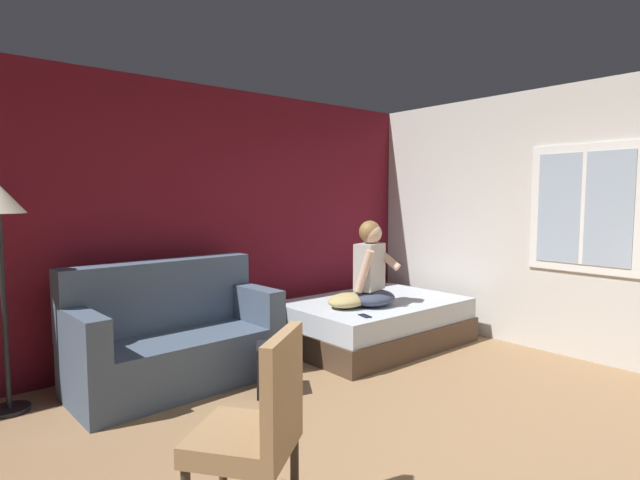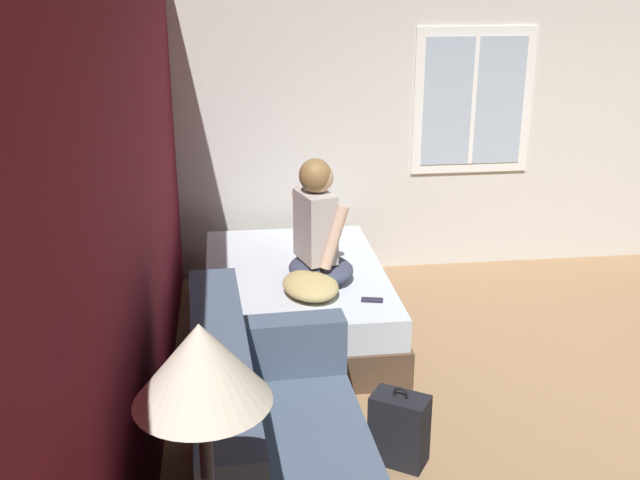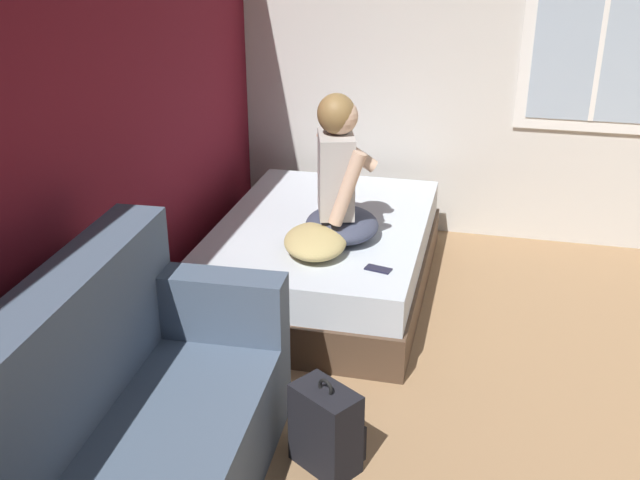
{
  "view_description": "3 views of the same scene",
  "coord_description": "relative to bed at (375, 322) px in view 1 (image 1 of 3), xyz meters",
  "views": [
    {
      "loc": [
        -2.35,
        -1.65,
        1.6
      ],
      "look_at": [
        0.62,
        1.89,
        1.2
      ],
      "focal_mm": 28.0,
      "sensor_mm": 36.0,
      "label": 1
    },
    {
      "loc": [
        -3.51,
        2.51,
        2.51
      ],
      "look_at": [
        0.83,
        1.96,
        0.95
      ],
      "focal_mm": 42.0,
      "sensor_mm": 36.0,
      "label": 2
    },
    {
      "loc": [
        -2.75,
        1.05,
        2.29
      ],
      "look_at": [
        0.34,
        1.79,
        0.89
      ],
      "focal_mm": 42.0,
      "sensor_mm": 36.0,
      "label": 3
    }
  ],
  "objects": [
    {
      "name": "wall_back_accent",
      "position": [
        -1.52,
        0.96,
        1.11
      ],
      "size": [
        10.38,
        0.16,
        2.7
      ],
      "primitive_type": "cube",
      "color": "maroon",
      "rests_on": "ground"
    },
    {
      "name": "bed",
      "position": [
        0.0,
        0.0,
        0.0
      ],
      "size": [
        1.94,
        1.32,
        0.48
      ],
      "color": "#4C3828",
      "rests_on": "ground"
    },
    {
      "name": "side_chair",
      "position": [
        -2.66,
        -1.79,
        0.3
      ],
      "size": [
        0.64,
        0.64,
        0.98
      ],
      "color": "#382D23",
      "rests_on": "ground"
    },
    {
      "name": "person_seated",
      "position": [
        -0.21,
        -0.15,
        0.6
      ],
      "size": [
        0.62,
        0.57,
        0.88
      ],
      "color": "#383D51",
      "rests_on": "bed"
    },
    {
      "name": "cell_phone",
      "position": [
        -0.61,
        -0.45,
        0.25
      ],
      "size": [
        0.1,
        0.16,
        0.01
      ],
      "primitive_type": "cube",
      "rotation": [
        0.0,
        0.0,
        6.05
      ],
      "color": "black",
      "rests_on": "bed"
    },
    {
      "name": "backpack",
      "position": [
        -1.66,
        -0.41,
        -0.04
      ],
      "size": [
        0.34,
        0.35,
        0.46
      ],
      "color": "black",
      "rests_on": "ground"
    },
    {
      "name": "ground_plane",
      "position": [
        -1.52,
        -2.05,
        -0.24
      ],
      "size": [
        40.0,
        40.0,
        0.0
      ],
      "primitive_type": "plane",
      "color": "#93704C"
    },
    {
      "name": "throw_pillow",
      "position": [
        -0.46,
        -0.06,
        0.31
      ],
      "size": [
        0.55,
        0.47,
        0.14
      ],
      "primitive_type": "ellipsoid",
      "rotation": [
        0.0,
        0.0,
        0.24
      ],
      "color": "tan",
      "rests_on": "bed"
    },
    {
      "name": "wall_side_with_window",
      "position": [
        1.25,
        -2.05,
        1.12
      ],
      "size": [
        0.19,
        7.26,
        2.7
      ],
      "color": "silver",
      "rests_on": "ground"
    },
    {
      "name": "couch",
      "position": [
        -2.16,
        0.3,
        0.16
      ],
      "size": [
        1.74,
        0.9,
        1.04
      ],
      "color": "#47566B",
      "rests_on": "ground"
    }
  ]
}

